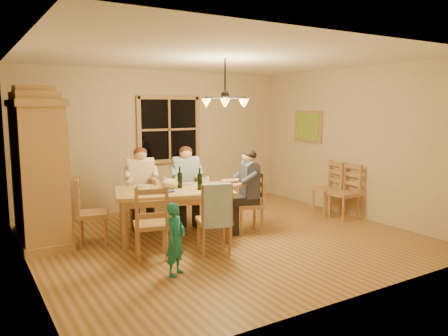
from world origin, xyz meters
TOP-DOWN VIEW (x-y plane):
  - floor at (0.00, 0.00)m, footprint 5.50×5.50m
  - ceiling at (0.00, 0.00)m, footprint 5.50×5.00m
  - wall_back at (0.00, 2.50)m, footprint 5.50×0.02m
  - wall_left at (-2.75, 0.00)m, footprint 0.02×5.00m
  - wall_right at (2.75, 0.00)m, footprint 0.02×5.00m
  - window at (0.20, 2.47)m, footprint 1.30×0.06m
  - painting at (2.71, 1.20)m, footprint 0.06×0.78m
  - chandelier at (-0.00, 0.00)m, footprint 0.77×0.68m
  - armoire at (-2.42, 1.23)m, footprint 0.66×1.40m
  - dining_table at (-0.66, 0.41)m, footprint 1.94×1.48m
  - chair_far_left at (-0.84, 1.31)m, footprint 0.54×0.53m
  - chair_far_right at (-0.11, 1.09)m, footprint 0.54×0.53m
  - chair_near_left at (-1.30, -0.24)m, footprint 0.54×0.53m
  - chair_near_right at (-0.48, -0.49)m, footprint 0.54×0.53m
  - chair_end_left at (-1.80, 0.74)m, footprint 0.53×0.54m
  - chair_end_right at (0.48, 0.08)m, footprint 0.53×0.54m
  - adult_woman at (-0.84, 1.31)m, footprint 0.48×0.51m
  - adult_plaid_man at (-0.11, 1.09)m, footprint 0.48×0.51m
  - adult_slate_man at (0.48, 0.08)m, footprint 0.51×0.48m
  - towel at (-0.53, -0.67)m, footprint 0.39×0.20m
  - wine_bottle_a at (-0.54, 0.44)m, footprint 0.08×0.08m
  - wine_bottle_b at (-0.33, 0.18)m, footprint 0.08×0.08m
  - plate_woman at (-1.03, 0.78)m, footprint 0.26×0.26m
  - plate_plaid at (-0.29, 0.59)m, footprint 0.26×0.26m
  - plate_slate at (-0.03, 0.21)m, footprint 0.26×0.26m
  - wine_glass_a at (-0.68, 0.70)m, footprint 0.06×0.06m
  - wine_glass_b at (-0.07, 0.43)m, footprint 0.06×0.06m
  - cap at (-0.28, -0.01)m, footprint 0.20×0.20m
  - napkin at (-0.84, 0.25)m, footprint 0.21×0.18m
  - cloth_bundle at (-0.69, 0.49)m, footprint 0.28×0.22m
  - child at (-1.27, -0.96)m, footprint 0.38×0.36m
  - chair_spare_front at (2.45, -0.09)m, footprint 0.45×0.47m
  - chair_spare_back at (2.45, 0.35)m, footprint 0.49×0.50m

SIDE VIEW (x-z plane):
  - floor at x=0.00m, z-range 0.00..0.00m
  - chair_far_left at x=-0.84m, z-range -0.19..0.80m
  - chair_far_right at x=-0.11m, z-range -0.19..0.80m
  - chair_near_left at x=-1.30m, z-range -0.19..0.80m
  - chair_near_right at x=-0.48m, z-range -0.19..0.80m
  - chair_end_left at x=-1.80m, z-range -0.19..0.80m
  - chair_end_right at x=0.48m, z-range -0.19..0.80m
  - chair_spare_front at x=2.45m, z-range -0.19..0.80m
  - chair_spare_back at x=2.45m, z-range -0.19..0.80m
  - child at x=-1.27m, z-range 0.00..0.88m
  - dining_table at x=-0.66m, z-range 0.28..1.04m
  - towel at x=-0.53m, z-range 0.41..0.99m
  - plate_woman at x=-1.03m, z-range 0.76..0.78m
  - plate_plaid at x=-0.29m, z-range 0.76..0.78m
  - plate_slate at x=-0.03m, z-range 0.76..0.78m
  - napkin at x=-0.84m, z-range 0.76..0.79m
  - cap at x=-0.28m, z-range 0.76..0.87m
  - wine_glass_a at x=-0.68m, z-range 0.76..0.90m
  - wine_glass_b at x=-0.07m, z-range 0.76..0.90m
  - cloth_bundle at x=-0.69m, z-range 0.76..0.91m
  - adult_woman at x=-0.84m, z-range 0.40..1.28m
  - adult_plaid_man at x=-0.11m, z-range 0.40..1.28m
  - adult_slate_man at x=0.48m, z-range 0.40..1.28m
  - wine_bottle_a at x=-0.54m, z-range 0.76..1.09m
  - wine_bottle_b at x=-0.33m, z-range 0.76..1.09m
  - armoire at x=-2.42m, z-range -0.09..2.21m
  - wall_back at x=0.00m, z-range 0.00..2.70m
  - wall_left at x=-2.75m, z-range 0.00..2.70m
  - wall_right at x=2.75m, z-range 0.00..2.70m
  - window at x=0.20m, z-range 0.90..2.20m
  - painting at x=2.71m, z-range 1.28..1.92m
  - chandelier at x=0.00m, z-range 1.72..2.43m
  - ceiling at x=0.00m, z-range 2.69..2.71m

